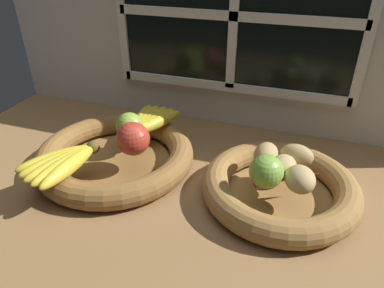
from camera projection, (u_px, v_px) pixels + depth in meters
The scene contains 14 objects.
ground_plane at pixel (199, 182), 82.98cm from camera, with size 140.00×90.00×3.00cm, color olive.
back_wall at pixel (235, 27), 92.14cm from camera, with size 140.00×4.60×55.00cm.
fruit_bowl_left at pixel (115, 156), 85.09cm from camera, with size 37.85×37.85×5.69cm.
fruit_bowl_right at pixel (280, 188), 74.26cm from camera, with size 32.98×32.98×5.69cm.
apple_red_right at pixel (133, 139), 78.40cm from camera, with size 7.60×7.60×7.60cm, color #B73828.
apple_green_back at pixel (130, 126), 84.83cm from camera, with size 6.57×6.57×6.57cm, color #8CAD3D.
banana_bunch_front at pixel (62, 162), 74.15cm from camera, with size 12.89×18.19×3.36cm.
banana_bunch_back at pixel (150, 120), 91.00cm from camera, with size 12.39×17.56×3.24cm.
potato_large at pixel (283, 167), 71.49cm from camera, with size 6.07×5.26×4.78cm, color tan.
potato_small at pixel (300, 179), 67.54cm from camera, with size 6.88×5.78×5.09cm, color tan.
potato_oblong at pixel (266, 155), 75.03cm from camera, with size 6.76×5.04×5.11cm, color tan.
potato_back at pixel (296, 156), 74.75cm from camera, with size 7.11×4.42×5.12cm, color tan.
lime_near at pixel (266, 172), 68.27cm from camera, with size 6.79×6.79×6.79cm, color #7AAD3D.
chili_pepper at pixel (288, 177), 70.39cm from camera, with size 2.33×2.33×13.96cm, color red.
Camera 1 is at (19.81, -63.72, 48.65)cm, focal length 32.92 mm.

